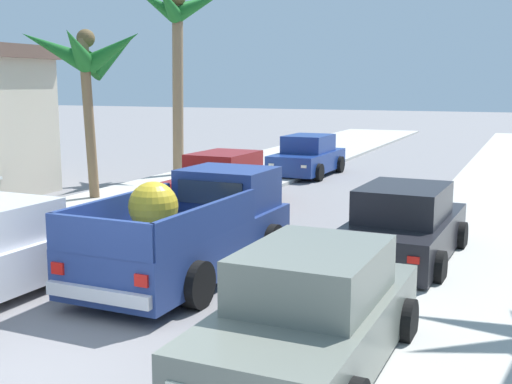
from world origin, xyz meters
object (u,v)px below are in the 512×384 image
Objects in this scene: car_right_near at (404,227)px; palm_tree_right_mid at (178,25)px; pickup_truck at (193,231)px; car_right_mid at (223,181)px; car_left_mid at (308,157)px; car_left_far at (311,315)px; palm_tree_left_mid at (87,58)px.

palm_tree_right_mid is (-9.89, 8.57, 4.83)m from car_right_near.
pickup_truck is at bearing -59.13° from palm_tree_right_mid.
pickup_truck is 6.81m from car_right_mid.
car_left_far is at bearing -71.03° from car_left_mid.
palm_tree_left_mid is at bearing 162.68° from car_right_near.
pickup_truck is 1.22× the size of car_right_near.
car_right_near is 12.45m from car_left_mid.
palm_tree_left_mid reaches higher than car_right_near.
car_right_mid is 11.05m from car_left_far.
car_left_mid is 1.00× the size of car_right_mid.
palm_tree_right_mid is at bearing -149.14° from car_left_mid.
car_right_near is 13.95m from palm_tree_right_mid.
car_right_near is 1.01× the size of car_left_far.
palm_tree_right_mid is at bearing 139.09° from car_right_near.
palm_tree_right_mid reaches higher than palm_tree_left_mid.
car_right_near is at bearing 33.98° from pickup_truck.
pickup_truck reaches higher than car_right_mid.
palm_tree_left_mid is at bearing 138.85° from car_left_far.
pickup_truck is 1.23× the size of car_left_far.
car_left_mid is 1.00× the size of car_left_far.
pickup_truck is 1.03× the size of palm_tree_left_mid.
car_left_mid is at bearing 63.83° from palm_tree_left_mid.
pickup_truck is 1.23× the size of car_left_mid.
palm_tree_left_mid is at bearing -87.87° from palm_tree_right_mid.
palm_tree_right_mid is at bearing 92.13° from palm_tree_left_mid.
car_left_mid is 17.36m from car_left_far.
car_left_mid and car_left_far have the same top height.
car_right_near is at bearing -17.32° from palm_tree_left_mid.
car_left_far is 0.62× the size of palm_tree_right_mid.
car_right_near and car_left_mid have the same top height.
palm_tree_left_mid is at bearing 139.80° from pickup_truck.
pickup_truck is at bearing -68.43° from car_right_mid.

